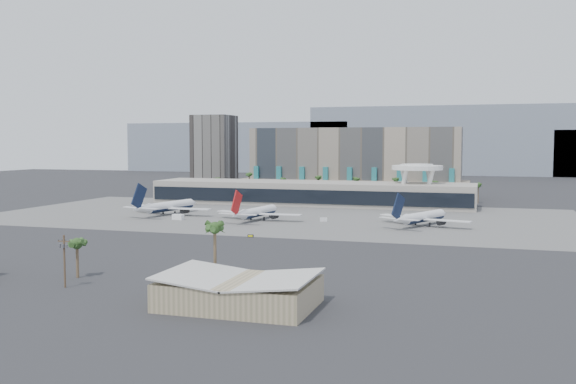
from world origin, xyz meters
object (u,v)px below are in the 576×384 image
(airliner_centre, at_px, (257,212))
(taxiway_sign, at_px, (251,236))
(airliner_right, at_px, (422,217))
(service_vehicle_b, at_px, (323,220))
(service_vehicle_a, at_px, (178,217))
(airliner_left, at_px, (168,206))
(utility_pole, at_px, (64,257))

(airliner_centre, bearing_deg, taxiway_sign, -64.81)
(airliner_right, bearing_deg, service_vehicle_b, -159.14)
(airliner_right, relative_size, service_vehicle_a, 8.05)
(airliner_left, relative_size, service_vehicle_b, 14.93)
(airliner_centre, bearing_deg, service_vehicle_a, -158.82)
(utility_pole, xyz_separation_m, airliner_left, (-47.40, 139.24, -3.21))
(airliner_left, xyz_separation_m, service_vehicle_b, (73.90, -3.23, -3.16))
(service_vehicle_b, bearing_deg, service_vehicle_a, 176.83)
(taxiway_sign, bearing_deg, service_vehicle_b, 66.96)
(utility_pole, relative_size, taxiway_sign, 5.70)
(airliner_right, distance_m, service_vehicle_b, 40.66)
(airliner_left, height_order, service_vehicle_b, airliner_left)
(service_vehicle_a, relative_size, taxiway_sign, 2.26)
(utility_pole, relative_size, airliner_centre, 0.29)
(utility_pole, xyz_separation_m, taxiway_sign, (13.03, 85.29, -6.67))
(taxiway_sign, bearing_deg, airliner_right, 33.52)
(airliner_left, distance_m, service_vehicle_b, 74.04)
(airliner_left, distance_m, taxiway_sign, 81.08)
(airliner_right, bearing_deg, airliner_centre, -153.93)
(utility_pole, bearing_deg, service_vehicle_b, 78.97)
(airliner_centre, distance_m, airliner_right, 68.55)
(airliner_left, distance_m, service_vehicle_a, 20.43)
(airliner_left, height_order, airliner_right, airliner_left)
(airliner_left, relative_size, taxiway_sign, 21.24)
(service_vehicle_b, height_order, taxiway_sign, service_vehicle_b)
(airliner_centre, distance_m, service_vehicle_a, 33.79)
(service_vehicle_a, distance_m, service_vehicle_b, 62.06)
(taxiway_sign, bearing_deg, airliner_centre, 99.31)
(utility_pole, xyz_separation_m, service_vehicle_b, (26.50, 136.00, -6.37))
(utility_pole, bearing_deg, service_vehicle_a, 105.51)
(service_vehicle_b, relative_size, taxiway_sign, 1.42)
(airliner_left, relative_size, service_vehicle_a, 9.38)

